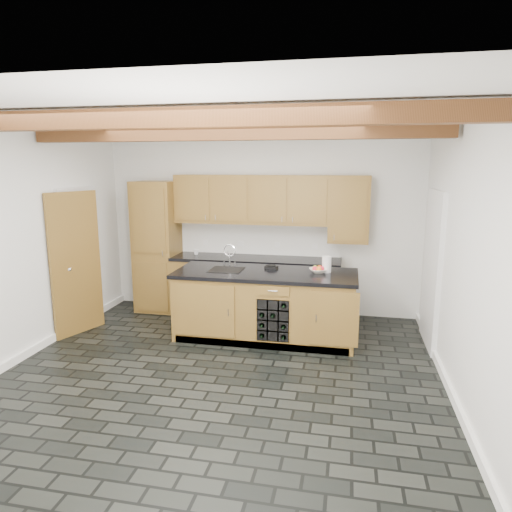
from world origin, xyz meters
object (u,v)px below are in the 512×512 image
(kitchen_scale, at_px, (271,267))
(paper_towel, at_px, (327,264))
(island, at_px, (266,305))
(fruit_bowl, at_px, (318,271))

(kitchen_scale, bearing_deg, paper_towel, 3.37)
(island, relative_size, fruit_bowl, 10.83)
(island, height_order, kitchen_scale, kitchen_scale)
(kitchen_scale, relative_size, fruit_bowl, 0.81)
(island, height_order, paper_towel, paper_towel)
(island, bearing_deg, fruit_bowl, 8.38)
(kitchen_scale, height_order, fruit_bowl, fruit_bowl)
(kitchen_scale, bearing_deg, island, -92.84)
(fruit_bowl, bearing_deg, kitchen_scale, 170.62)
(island, bearing_deg, paper_towel, 10.77)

